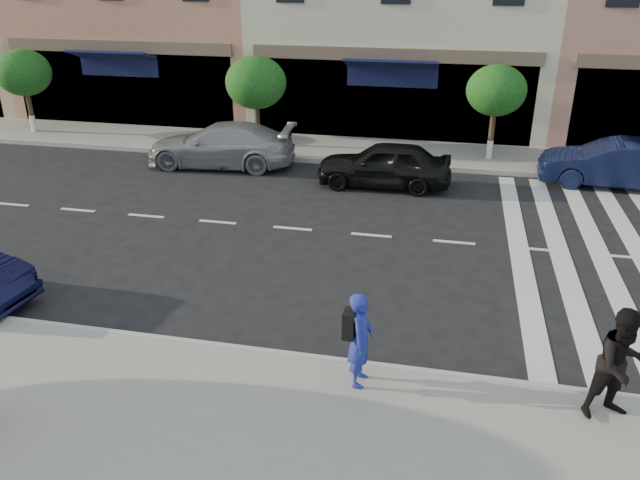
# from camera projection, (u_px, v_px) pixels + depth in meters

# --- Properties ---
(ground) EXTENTS (120.00, 120.00, 0.00)m
(ground) POSITION_uv_depth(u_px,v_px,m) (343.00, 319.00, 11.77)
(ground) COLOR black
(ground) RESTS_ON ground
(sidewalk_near) EXTENTS (60.00, 4.50, 0.15)m
(sidewalk_near) POSITION_uv_depth(u_px,v_px,m) (293.00, 458.00, 8.40)
(sidewalk_near) COLOR gray
(sidewalk_near) RESTS_ON ground
(sidewalk_far) EXTENTS (60.00, 3.00, 0.15)m
(sidewalk_far) POSITION_uv_depth(u_px,v_px,m) (399.00, 153.00, 21.53)
(sidewalk_far) COLOR gray
(sidewalk_far) RESTS_ON ground
(street_tree_wa) EXTENTS (2.00, 2.00, 3.05)m
(street_tree_wa) POSITION_uv_depth(u_px,v_px,m) (23.00, 73.00, 23.09)
(street_tree_wa) COLOR #473323
(street_tree_wa) RESTS_ON sidewalk_far
(street_tree_wb) EXTENTS (2.10, 2.10, 3.06)m
(street_tree_wb) POSITION_uv_depth(u_px,v_px,m) (256.00, 83.00, 21.38)
(street_tree_wb) COLOR #473323
(street_tree_wb) RESTS_ON sidewalk_far
(street_tree_c) EXTENTS (1.90, 1.90, 3.04)m
(street_tree_c) POSITION_uv_depth(u_px,v_px,m) (496.00, 91.00, 19.84)
(street_tree_c) COLOR #473323
(street_tree_c) RESTS_ON sidewalk_far
(photographer) EXTENTS (0.39, 0.58, 1.56)m
(photographer) POSITION_uv_depth(u_px,v_px,m) (361.00, 340.00, 9.48)
(photographer) COLOR navy
(photographer) RESTS_ON sidewalk_near
(walker) EXTENTS (1.03, 0.93, 1.74)m
(walker) POSITION_uv_depth(u_px,v_px,m) (621.00, 365.00, 8.74)
(walker) COLOR black
(walker) RESTS_ON sidewalk_near
(car_far_left) EXTENTS (4.92, 2.31, 1.39)m
(car_far_left) POSITION_uv_depth(u_px,v_px,m) (221.00, 145.00, 20.19)
(car_far_left) COLOR gray
(car_far_left) RESTS_ON ground
(car_far_mid) EXTENTS (3.94, 1.62, 1.34)m
(car_far_mid) POSITION_uv_depth(u_px,v_px,m) (384.00, 164.00, 18.38)
(car_far_mid) COLOR black
(car_far_mid) RESTS_ON ground
(car_far_right) EXTENTS (4.29, 1.70, 1.39)m
(car_far_right) POSITION_uv_depth(u_px,v_px,m) (615.00, 164.00, 18.35)
(car_far_right) COLOR black
(car_far_right) RESTS_ON ground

